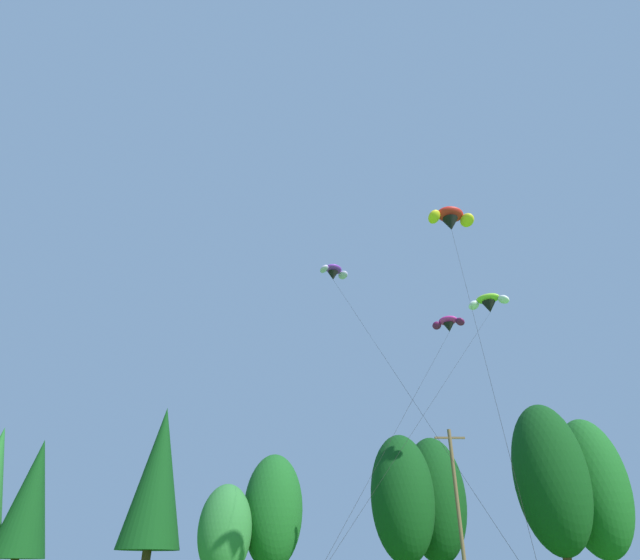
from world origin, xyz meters
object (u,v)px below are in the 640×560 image
parafoil_kite_far_lime_white (489,303)px  parafoil_kite_low_purple (334,272)px  utility_pole (458,511)px  parafoil_kite_high_magenta (448,324)px  parafoil_kite_mid_red_yellow (451,219)px

parafoil_kite_far_lime_white → parafoil_kite_low_purple: parafoil_kite_low_purple is taller
utility_pole → parafoil_kite_far_lime_white: parafoil_kite_far_lime_white is taller
parafoil_kite_high_magenta → parafoil_kite_mid_red_yellow: size_ratio=0.78×
parafoil_kite_high_magenta → parafoil_kite_mid_red_yellow: 8.11m
parafoil_kite_high_magenta → parafoil_kite_low_purple: (-8.05, 4.79, 6.98)m
parafoil_kite_mid_red_yellow → parafoil_kite_low_purple: (-7.12, 11.39, 2.36)m
parafoil_kite_high_magenta → parafoil_kite_low_purple: bearing=149.2°
utility_pole → parafoil_kite_high_magenta: parafoil_kite_high_magenta is taller
utility_pole → parafoil_kite_far_lime_white: size_ratio=0.56×
utility_pole → parafoil_kite_high_magenta: size_ratio=0.67×
utility_pole → parafoil_kite_high_magenta: 12.79m
utility_pole → parafoil_kite_low_purple: size_ratio=0.48×
parafoil_kite_far_lime_white → parafoil_kite_mid_red_yellow: bearing=-119.4°
parafoil_kite_far_lime_white → utility_pole: bearing=162.2°
parafoil_kite_high_magenta → parafoil_kite_mid_red_yellow: parafoil_kite_mid_red_yellow is taller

